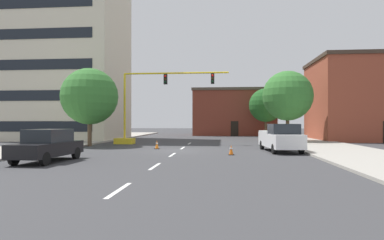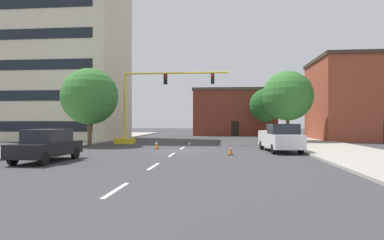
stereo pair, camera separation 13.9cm
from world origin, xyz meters
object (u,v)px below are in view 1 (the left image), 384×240
(traffic_signal_gantry, at_px, (140,119))
(tree_left_near, at_px, (90,96))
(tree_right_mid, at_px, (288,96))
(traffic_cone_roadside_a, at_px, (231,150))
(traffic_cone_roadside_b, at_px, (157,145))
(tree_right_far, at_px, (266,105))
(pickup_truck_white, at_px, (280,138))
(sedan_black_near_left, at_px, (48,145))

(traffic_signal_gantry, xyz_separation_m, tree_left_near, (-3.69, -3.09, 2.00))
(tree_right_mid, height_order, traffic_cone_roadside_a, tree_right_mid)
(tree_right_mid, relative_size, tree_left_near, 1.09)
(traffic_signal_gantry, distance_m, traffic_cone_roadside_b, 6.38)
(tree_left_near, bearing_deg, tree_right_far, 46.13)
(traffic_cone_roadside_a, bearing_deg, pickup_truck_white, 36.80)
(tree_right_far, relative_size, traffic_cone_roadside_a, 10.22)
(tree_left_near, relative_size, pickup_truck_white, 1.22)
(tree_left_near, relative_size, sedan_black_near_left, 1.48)
(tree_left_near, distance_m, traffic_cone_roadside_b, 7.93)
(traffic_cone_roadside_b, bearing_deg, sedan_black_near_left, -115.59)
(pickup_truck_white, bearing_deg, traffic_cone_roadside_b, 170.53)
(tree_right_far, relative_size, pickup_truck_white, 1.20)
(tree_right_far, bearing_deg, traffic_cone_roadside_a, -102.26)
(sedan_black_near_left, height_order, traffic_cone_roadside_a, sedan_black_near_left)
(tree_right_mid, bearing_deg, tree_left_near, -158.89)
(traffic_cone_roadside_b, bearing_deg, traffic_cone_roadside_a, -36.41)
(sedan_black_near_left, bearing_deg, tree_left_near, 101.63)
(tree_left_near, bearing_deg, sedan_black_near_left, -78.37)
(tree_left_near, xyz_separation_m, traffic_cone_roadside_b, (6.44, -2.30, -4.02))
(tree_right_far, height_order, pickup_truck_white, tree_right_far)
(traffic_cone_roadside_a, height_order, traffic_cone_roadside_b, traffic_cone_roadside_b)
(tree_right_far, distance_m, traffic_cone_roadside_a, 25.62)
(traffic_signal_gantry, bearing_deg, traffic_cone_roadside_a, -48.64)
(traffic_signal_gantry, distance_m, tree_left_near, 5.21)
(tree_left_near, xyz_separation_m, pickup_truck_white, (15.70, -3.84, -3.37))
(tree_right_mid, relative_size, tree_right_far, 1.10)
(tree_right_mid, distance_m, sedan_black_near_left, 24.47)
(tree_right_mid, relative_size, pickup_truck_white, 1.33)
(sedan_black_near_left, distance_m, traffic_cone_roadside_b, 9.68)
(tree_right_mid, bearing_deg, traffic_signal_gantry, -164.79)
(traffic_cone_roadside_b, bearing_deg, tree_right_far, 61.64)
(sedan_black_near_left, bearing_deg, traffic_signal_gantry, 84.23)
(tree_right_mid, height_order, traffic_cone_roadside_b, tree_right_mid)
(tree_left_near, bearing_deg, traffic_cone_roadside_b, -19.63)
(sedan_black_near_left, bearing_deg, tree_right_far, 62.45)
(traffic_cone_roadside_a, bearing_deg, traffic_cone_roadside_b, 143.59)
(sedan_black_near_left, relative_size, traffic_cone_roadside_a, 7.00)
(sedan_black_near_left, height_order, traffic_cone_roadside_b, sedan_black_near_left)
(tree_right_far, bearing_deg, tree_right_mid, -85.98)
(traffic_cone_roadside_a, distance_m, traffic_cone_roadside_b, 7.09)
(tree_left_near, height_order, sedan_black_near_left, tree_left_near)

